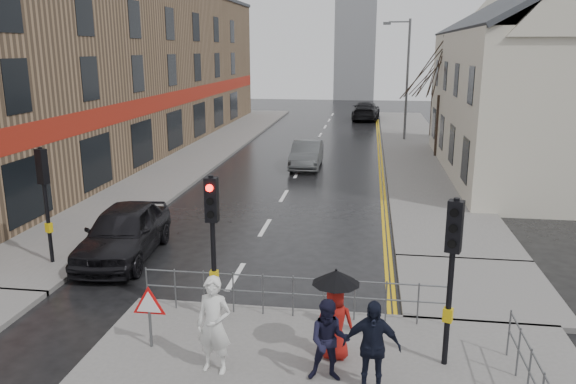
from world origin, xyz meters
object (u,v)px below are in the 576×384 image
(pedestrian_a, at_px, (214,325))
(pedestrian_d, at_px, (372,347))
(pedestrian_b, at_px, (329,341))
(car_parked, at_px, (124,232))
(car_mid, at_px, (307,155))
(pedestrian_with_umbrella, at_px, (335,308))

(pedestrian_a, relative_size, pedestrian_d, 1.09)
(pedestrian_a, relative_size, pedestrian_b, 1.20)
(car_parked, height_order, car_mid, car_parked)
(pedestrian_a, relative_size, car_mid, 0.45)
(pedestrian_b, height_order, car_mid, pedestrian_b)
(pedestrian_d, bearing_deg, car_mid, 100.52)
(car_mid, bearing_deg, pedestrian_a, -88.96)
(pedestrian_b, relative_size, car_parked, 0.34)
(pedestrian_a, height_order, car_mid, pedestrian_a)
(pedestrian_d, xyz_separation_m, car_parked, (-7.43, 6.13, -0.21))
(car_parked, bearing_deg, pedestrian_with_umbrella, -41.87)
(car_parked, bearing_deg, car_mid, 69.47)
(pedestrian_with_umbrella, relative_size, car_parked, 0.39)
(car_parked, bearing_deg, pedestrian_d, -44.29)
(pedestrian_b, relative_size, car_mid, 0.38)
(pedestrian_with_umbrella, relative_size, car_mid, 0.44)
(pedestrian_with_umbrella, height_order, car_parked, pedestrian_with_umbrella)
(pedestrian_b, distance_m, car_mid, 20.23)
(pedestrian_a, distance_m, car_mid, 20.08)
(car_parked, xyz_separation_m, car_mid, (4.00, 14.18, -0.11))
(pedestrian_b, relative_size, pedestrian_with_umbrella, 0.85)
(pedestrian_a, xyz_separation_m, car_mid, (-0.47, 20.07, -0.40))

